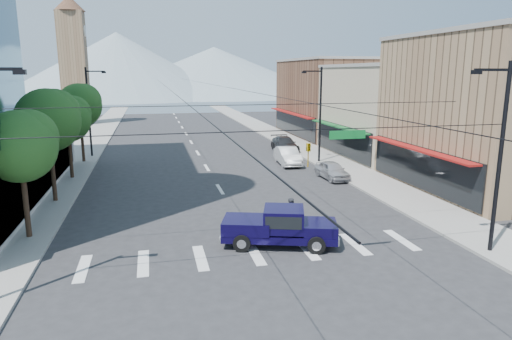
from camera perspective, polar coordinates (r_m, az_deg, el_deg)
The scene contains 21 objects.
ground at distance 20.92m, azimuth 1.32°, elevation -11.84°, with size 160.00×160.00×0.00m, color #28282B.
sidewalk_left at distance 59.56m, azimuth -19.88°, elevation 3.26°, with size 4.00×120.00×0.15m, color gray.
sidewalk_right at distance 61.45m, azimuth 2.96°, elevation 4.22°, with size 4.00×120.00×0.15m, color gray.
shop_near at distance 37.89m, azimuth 28.04°, elevation 6.17°, with size 12.00×14.00×11.00m, color #8C6B4C.
shop_mid at distance 49.36m, azimuth 17.28°, elevation 6.93°, with size 12.00×14.00×9.00m, color tan.
shop_far at distance 63.64m, azimuth 10.04°, elevation 8.78°, with size 12.00×18.00×10.00m, color brown.
clock_tower at distance 81.40m, azimuth -21.86°, elevation 12.78°, with size 4.80×4.80×20.40m.
mountain_left at distance 168.85m, azimuth -16.89°, elevation 12.45°, with size 80.00×80.00×22.00m, color gray.
mountain_right at distance 180.23m, azimuth -5.22°, elevation 12.22°, with size 90.00×90.00×18.00m, color gray.
tree_near at distance 25.65m, azimuth -27.14°, elevation 2.93°, with size 3.65×3.64×6.71m.
tree_midnear at distance 32.37m, azimuth -24.32°, elevation 5.91°, with size 4.09×4.09×7.52m.
tree_midfar at distance 39.28m, azimuth -22.32°, elevation 6.10°, with size 3.65×3.64×6.71m.
tree_far at distance 46.14m, azimuth -21.03°, elevation 7.71°, with size 4.09×4.09×7.52m.
signal_rig at distance 18.61m, azimuth 2.72°, elevation 0.17°, with size 21.80×0.20×9.00m.
lamp_pole_nw at distance 49.01m, azimuth -20.05°, elevation 7.23°, with size 2.00×0.25×9.00m.
lamp_pole_ne at distance 43.50m, azimuth 7.88°, elevation 7.31°, with size 2.00×0.25×9.00m.
pickup_truck at distance 22.87m, azimuth 2.91°, elevation -7.00°, with size 6.06×3.62×1.94m.
pedestrian at distance 25.05m, azimuth 4.50°, elevation -5.53°, with size 0.67×0.44×1.83m, color black.
parked_car_near at distance 37.48m, azimuth 9.51°, elevation -0.04°, with size 1.68×4.18×1.43m, color #AEAEB3.
parked_car_mid at distance 42.84m, azimuth 3.99°, elevation 1.76°, with size 1.73×4.97×1.64m, color silver.
parked_car_far at distance 50.03m, azimuth 3.61°, elevation 3.23°, with size 2.22×5.45×1.58m, color #2B2B2D.
Camera 1 is at (-4.76, -18.52, 8.49)m, focal length 32.00 mm.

